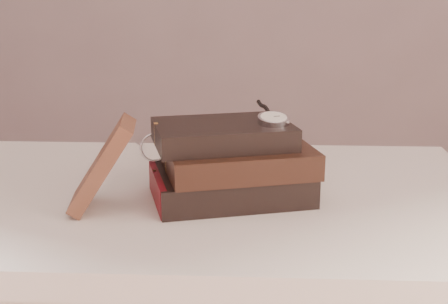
{
  "coord_description": "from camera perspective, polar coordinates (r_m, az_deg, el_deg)",
  "views": [
    {
      "loc": [
        0.11,
        -0.6,
        1.09
      ],
      "look_at": [
        0.06,
        0.32,
        0.82
      ],
      "focal_mm": 49.35,
      "sensor_mm": 36.0,
      "label": 1
    }
  ],
  "objects": [
    {
      "name": "table",
      "position": [
        1.05,
        -3.48,
        -8.34
      ],
      "size": [
        1.0,
        0.6,
        0.75
      ],
      "color": "silver",
      "rests_on": "ground"
    },
    {
      "name": "book_stack",
      "position": [
        0.97,
        0.68,
        -1.09
      ],
      "size": [
        0.28,
        0.22,
        0.12
      ],
      "color": "black",
      "rests_on": "table"
    },
    {
      "name": "journal",
      "position": [
        0.93,
        -11.21,
        -1.17
      ],
      "size": [
        0.11,
        0.11,
        0.14
      ],
      "primitive_type": "cube",
      "rotation": [
        0.0,
        0.58,
        0.14
      ],
      "color": "#47251B",
      "rests_on": "table"
    },
    {
      "name": "pocket_watch",
      "position": [
        0.96,
        4.52,
        3.18
      ],
      "size": [
        0.06,
        0.16,
        0.02
      ],
      "color": "silver",
      "rests_on": "book_stack"
    },
    {
      "name": "eyeglasses",
      "position": [
        1.02,
        -5.07,
        0.55
      ],
      "size": [
        0.13,
        0.14,
        0.05
      ],
      "color": "silver",
      "rests_on": "book_stack"
    }
  ]
}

